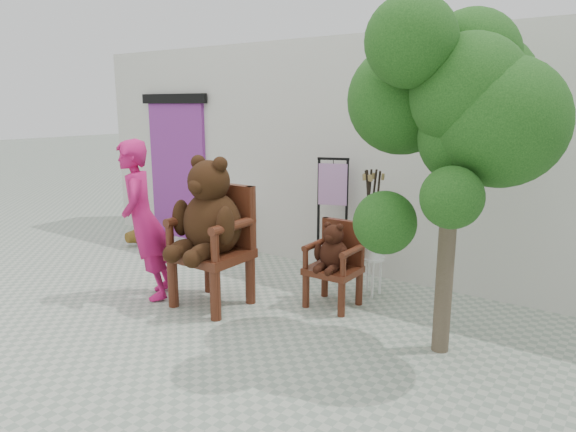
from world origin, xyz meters
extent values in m
plane|color=#9FA695|center=(0.00, 0.00, 0.00)|extent=(60.00, 60.00, 0.00)
cube|color=beige|center=(0.00, 3.10, 1.50)|extent=(9.00, 1.00, 3.00)
cube|color=#7A2B82|center=(-3.00, 2.58, 1.10)|extent=(1.20, 0.08, 2.20)
cube|color=black|center=(-3.00, 2.54, 2.25)|extent=(1.40, 0.06, 0.15)
cylinder|color=#3D180D|center=(-0.83, 0.41, 0.26)|extent=(0.11, 0.11, 0.52)
cylinder|color=#3D180D|center=(-0.83, 0.97, 0.26)|extent=(0.11, 0.11, 0.52)
cylinder|color=#3D180D|center=(-0.20, 0.41, 0.26)|extent=(0.11, 0.11, 0.52)
cylinder|color=#3D180D|center=(-0.20, 0.97, 0.26)|extent=(0.11, 0.11, 0.52)
cube|color=#3D180D|center=(-0.51, 0.69, 0.57)|extent=(0.75, 0.69, 0.10)
cube|color=#3D180D|center=(-0.51, 0.98, 0.97)|extent=(0.71, 0.10, 0.69)
cylinder|color=#3D180D|center=(-0.84, 0.98, 0.97)|extent=(0.10, 0.10, 0.69)
cylinder|color=#3D180D|center=(-0.84, 0.41, 0.78)|extent=(0.09, 0.09, 0.31)
cylinder|color=#3D180D|center=(-0.84, 0.69, 0.94)|extent=(0.10, 0.65, 0.10)
cylinder|color=#3D180D|center=(-0.19, 0.98, 0.97)|extent=(0.10, 0.10, 0.69)
cylinder|color=#3D180D|center=(-0.19, 0.41, 0.78)|extent=(0.09, 0.09, 0.31)
cylinder|color=#3D180D|center=(-0.19, 0.69, 0.94)|extent=(0.10, 0.65, 0.10)
ellipsoid|color=black|center=(-0.51, 0.73, 0.91)|extent=(0.67, 0.57, 0.70)
sphere|color=black|center=(-0.51, 0.69, 1.37)|extent=(0.45, 0.45, 0.45)
ellipsoid|color=black|center=(-0.51, 0.52, 1.34)|extent=(0.20, 0.16, 0.16)
sphere|color=black|center=(-0.67, 0.70, 1.56)|extent=(0.16, 0.16, 0.16)
sphere|color=black|center=(-0.36, 0.70, 1.56)|extent=(0.16, 0.16, 0.16)
ellipsoid|color=black|center=(-0.83, 0.58, 0.96)|extent=(0.16, 0.22, 0.40)
ellipsoid|color=black|center=(-0.66, 0.43, 0.68)|extent=(0.20, 0.39, 0.20)
sphere|color=black|center=(-0.66, 0.27, 0.66)|extent=(0.19, 0.19, 0.19)
ellipsoid|color=black|center=(-0.20, 0.58, 0.96)|extent=(0.16, 0.22, 0.40)
ellipsoid|color=black|center=(-0.37, 0.43, 0.68)|extent=(0.20, 0.39, 0.20)
sphere|color=black|center=(-0.37, 0.27, 0.66)|extent=(0.19, 0.19, 0.19)
cylinder|color=#3D180D|center=(0.37, 1.22, 0.18)|extent=(0.08, 0.08, 0.37)
cylinder|color=#3D180D|center=(0.37, 1.62, 0.18)|extent=(0.08, 0.08, 0.37)
cylinder|color=#3D180D|center=(0.81, 1.22, 0.18)|extent=(0.08, 0.08, 0.37)
cylinder|color=#3D180D|center=(0.81, 1.62, 0.18)|extent=(0.08, 0.08, 0.37)
cube|color=#3D180D|center=(0.59, 1.42, 0.40)|extent=(0.53, 0.48, 0.07)
cube|color=#3D180D|center=(0.59, 1.63, 0.68)|extent=(0.50, 0.07, 0.48)
cylinder|color=#3D180D|center=(0.36, 1.63, 0.68)|extent=(0.07, 0.07, 0.48)
cylinder|color=#3D180D|center=(0.36, 1.22, 0.55)|extent=(0.06, 0.06, 0.22)
cylinder|color=#3D180D|center=(0.36, 1.42, 0.66)|extent=(0.07, 0.46, 0.07)
cylinder|color=#3D180D|center=(0.82, 1.63, 0.68)|extent=(0.07, 0.07, 0.48)
cylinder|color=#3D180D|center=(0.82, 1.22, 0.55)|extent=(0.06, 0.06, 0.22)
cylinder|color=#3D180D|center=(0.82, 1.42, 0.66)|extent=(0.07, 0.46, 0.07)
ellipsoid|color=black|center=(0.59, 1.43, 0.58)|extent=(0.33, 0.28, 0.34)
sphere|color=black|center=(0.59, 1.41, 0.80)|extent=(0.22, 0.22, 0.22)
ellipsoid|color=black|center=(0.59, 1.33, 0.79)|extent=(0.10, 0.08, 0.08)
sphere|color=black|center=(0.51, 1.42, 0.90)|extent=(0.08, 0.08, 0.08)
sphere|color=black|center=(0.66, 1.42, 0.90)|extent=(0.08, 0.08, 0.08)
ellipsoid|color=black|center=(0.43, 1.36, 0.60)|extent=(0.08, 0.11, 0.20)
ellipsoid|color=black|center=(0.52, 1.28, 0.47)|extent=(0.10, 0.19, 0.10)
sphere|color=black|center=(0.52, 1.21, 0.46)|extent=(0.09, 0.09, 0.09)
ellipsoid|color=black|center=(0.74, 1.36, 0.60)|extent=(0.08, 0.11, 0.20)
ellipsoid|color=black|center=(0.66, 1.28, 0.47)|extent=(0.10, 0.19, 0.10)
sphere|color=black|center=(0.66, 1.21, 0.46)|extent=(0.09, 0.09, 0.09)
imported|color=#B9165F|center=(-1.28, 0.44, 0.89)|extent=(0.75, 0.77, 1.79)
cylinder|color=white|center=(-1.71, 2.35, 0.69)|extent=(0.60, 0.60, 0.03)
cylinder|color=white|center=(-1.71, 2.35, 0.35)|extent=(0.06, 0.06, 0.68)
cylinder|color=white|center=(-1.71, 2.35, 0.01)|extent=(0.44, 0.44, 0.03)
cube|color=black|center=(-0.14, 2.29, 0.75)|extent=(0.04, 0.04, 1.50)
cube|color=black|center=(0.20, 2.41, 0.75)|extent=(0.04, 0.04, 1.50)
cube|color=black|center=(0.03, 2.35, 1.50)|extent=(0.39, 0.17, 0.03)
cube|color=black|center=(0.03, 2.35, 0.03)|extent=(0.54, 0.48, 0.06)
cube|color=#B37EB7|center=(0.03, 2.34, 1.18)|extent=(0.35, 0.16, 0.52)
cylinder|color=black|center=(0.03, 2.35, 1.47)|extent=(0.01, 0.01, 0.08)
cylinder|color=white|center=(0.76, 1.97, 0.44)|extent=(0.32, 0.32, 0.03)
cylinder|color=white|center=(0.85, 2.06, 0.22)|extent=(0.03, 0.03, 0.44)
cylinder|color=white|center=(0.68, 2.06, 0.22)|extent=(0.03, 0.03, 0.44)
cylinder|color=white|center=(0.68, 1.89, 0.22)|extent=(0.03, 0.03, 0.44)
cylinder|color=white|center=(0.85, 1.89, 0.22)|extent=(0.03, 0.03, 0.44)
cylinder|color=black|center=(0.74, 2.02, 1.05)|extent=(0.08, 0.05, 0.80)
cylinder|color=olive|center=(0.73, 2.04, 1.38)|extent=(0.04, 0.04, 0.07)
cylinder|color=black|center=(0.76, 1.92, 1.05)|extent=(0.14, 0.03, 0.80)
cylinder|color=olive|center=(0.76, 1.88, 1.38)|extent=(0.05, 0.04, 0.07)
cylinder|color=black|center=(0.80, 2.01, 1.05)|extent=(0.12, 0.13, 0.79)
cylinder|color=olive|center=(0.84, 2.04, 1.38)|extent=(0.05, 0.05, 0.08)
cylinder|color=black|center=(0.71, 1.97, 1.05)|extent=(0.04, 0.16, 0.79)
cylinder|color=olive|center=(0.66, 1.96, 1.38)|extent=(0.04, 0.05, 0.08)
cylinder|color=black|center=(0.73, 1.93, 1.05)|extent=(0.16, 0.13, 0.79)
cylinder|color=olive|center=(0.69, 1.88, 1.38)|extent=(0.05, 0.05, 0.08)
cylinder|color=black|center=(0.77, 1.92, 1.05)|extent=(0.18, 0.05, 0.79)
cylinder|color=olive|center=(0.78, 1.86, 1.38)|extent=(0.05, 0.04, 0.08)
cylinder|color=#433728|center=(1.90, 1.08, 1.31)|extent=(0.15, 0.15, 2.61)
sphere|color=#11360E|center=(2.28, 0.99, 2.03)|extent=(1.01, 1.01, 1.01)
sphere|color=#11360E|center=(1.39, 1.19, 2.20)|extent=(0.97, 0.97, 0.97)
sphere|color=#11360E|center=(1.99, 1.36, 2.27)|extent=(0.97, 0.97, 0.97)
sphere|color=#11360E|center=(2.02, 1.02, 1.90)|extent=(0.77, 0.77, 0.77)
sphere|color=#11360E|center=(2.04, 0.94, 2.25)|extent=(0.92, 0.92, 0.92)
sphere|color=#11360E|center=(1.67, 0.62, 2.62)|extent=(0.70, 0.70, 0.70)
sphere|color=#11360E|center=(1.95, 1.21, 2.52)|extent=(0.79, 0.79, 0.79)
sphere|color=#11360E|center=(1.53, 0.61, 1.21)|extent=(0.52, 0.52, 0.52)
sphere|color=#11360E|center=(2.09, 0.52, 1.49)|extent=(0.47, 0.47, 0.47)
imported|color=#11360E|center=(-3.12, 1.80, 0.19)|extent=(0.39, 0.36, 0.38)
camera|label=1|loc=(3.23, -3.19, 2.16)|focal=32.00mm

